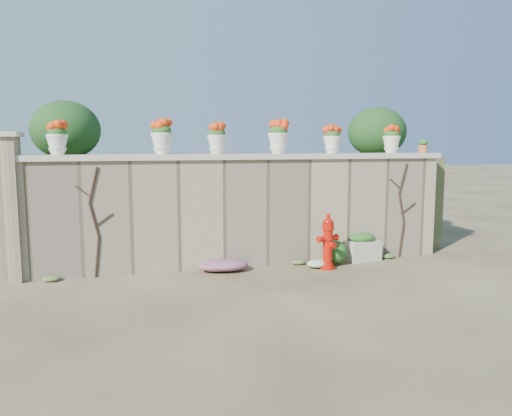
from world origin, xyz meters
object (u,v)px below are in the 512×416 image
object	(u,v)px
planter_box	(362,248)
terracotta_pot	(423,147)
fire_hydrant	(328,241)
urn_pot_0	(57,138)

from	to	relation	value
planter_box	terracotta_pot	world-z (taller)	terracotta_pot
fire_hydrant	planter_box	size ratio (longest dim) A/B	1.42
fire_hydrant	terracotta_pot	world-z (taller)	terracotta_pot
fire_hydrant	terracotta_pot	distance (m)	3.03
planter_box	urn_pot_0	size ratio (longest dim) A/B	1.29
planter_box	terracotta_pot	bearing A→B (deg)	3.06
urn_pot_0	terracotta_pot	world-z (taller)	urn_pot_0
fire_hydrant	urn_pot_0	size ratio (longest dim) A/B	1.84
fire_hydrant	planter_box	xyz separation A→B (m)	(0.92, 0.42, -0.26)
fire_hydrant	urn_pot_0	world-z (taller)	urn_pot_0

